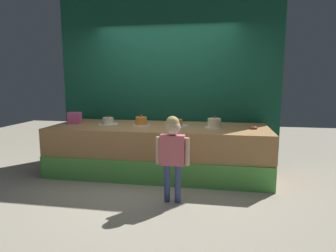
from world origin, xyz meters
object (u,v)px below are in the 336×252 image
object	(u,v)px
cake_center_left	(141,122)
cake_far_left	(108,121)
cake_far_right	(214,123)
donut	(253,128)
child_figure	(172,147)
cake_center_right	(177,123)
pink_box	(75,118)

from	to	relation	value
cake_center_left	cake_far_left	bearing A→B (deg)	175.58
cake_center_left	cake_far_right	world-z (taller)	cake_far_right
cake_far_left	cake_center_left	bearing A→B (deg)	-4.42
cake_far_left	cake_far_right	xyz separation A→B (m)	(1.78, -0.08, 0.02)
donut	cake_far_left	size ratio (longest dim) A/B	0.37
cake_far_right	child_figure	bearing A→B (deg)	-113.50
child_figure	cake_far_left	world-z (taller)	child_figure
child_figure	cake_far_right	bearing A→B (deg)	66.50
cake_far_left	cake_far_right	bearing A→B (deg)	-2.53
donut	cake_far_left	xyz separation A→B (m)	(-2.37, 0.09, 0.03)
donut	cake_center_right	xyz separation A→B (m)	(-1.18, 0.09, 0.02)
cake_center_left	cake_far_right	distance (m)	1.18
donut	cake_center_right	world-z (taller)	cake_center_right
pink_box	cake_far_left	bearing A→B (deg)	2.42
donut	cake_far_left	distance (m)	2.37
child_figure	donut	xyz separation A→B (m)	(1.07, 1.10, 0.10)
cake_center_right	child_figure	bearing A→B (deg)	-84.75
pink_box	cake_center_left	bearing A→B (deg)	-1.00
pink_box	cake_center_right	xyz separation A→B (m)	(1.78, 0.03, -0.05)
pink_box	cake_center_left	xyz separation A→B (m)	(1.18, -0.02, -0.03)
cake_center_left	cake_far_right	size ratio (longest dim) A/B	1.05
pink_box	cake_far_right	xyz separation A→B (m)	(2.37, -0.05, -0.03)
child_figure	pink_box	xyz separation A→B (m)	(-1.89, 1.16, 0.17)
pink_box	cake_far_right	size ratio (longest dim) A/B	0.74
child_figure	pink_box	size ratio (longest dim) A/B	5.30
donut	cake_center_right	distance (m)	1.19
child_figure	cake_center_left	size ratio (longest dim) A/B	3.72
donut	cake_center_right	size ratio (longest dim) A/B	0.36
cake_far_left	cake_center_right	distance (m)	1.18
cake_far_right	donut	bearing A→B (deg)	-0.84
child_figure	pink_box	bearing A→B (deg)	148.34
cake_center_right	cake_far_right	xyz separation A→B (m)	(0.59, -0.08, 0.03)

